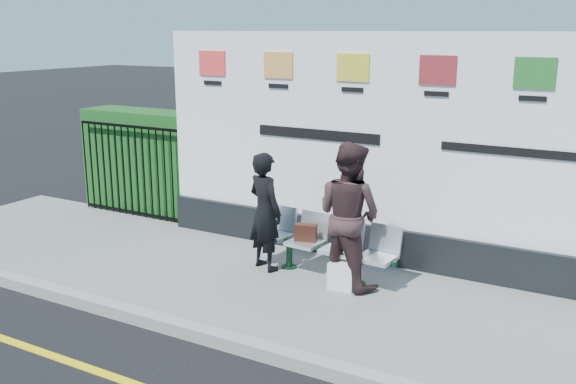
% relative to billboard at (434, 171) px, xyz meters
% --- Properties ---
extents(pavement, '(14.00, 3.00, 0.12)m').
position_rel_billboard_xyz_m(pavement, '(-0.50, -1.35, -1.36)').
color(pavement, slate).
rests_on(pavement, ground).
extents(kerb, '(14.00, 0.18, 0.14)m').
position_rel_billboard_xyz_m(kerb, '(-0.50, -2.85, -1.35)').
color(kerb, gray).
rests_on(kerb, ground).
extents(billboard, '(8.00, 0.30, 3.00)m').
position_rel_billboard_xyz_m(billboard, '(0.00, 0.00, 0.00)').
color(billboard, black).
rests_on(billboard, pavement).
extents(hedge, '(2.35, 0.70, 1.70)m').
position_rel_billboard_xyz_m(hedge, '(-5.08, 0.45, -0.45)').
color(hedge, '#18501A').
rests_on(hedge, pavement).
extents(railing, '(2.05, 0.06, 1.54)m').
position_rel_billboard_xyz_m(railing, '(-5.08, -0.00, -0.53)').
color(railing, black).
rests_on(railing, pavement).
extents(bench, '(1.96, 0.67, 0.41)m').
position_rel_billboard_xyz_m(bench, '(-1.10, -0.88, -1.09)').
color(bench, silver).
rests_on(bench, pavement).
extents(woman_left, '(0.66, 0.55, 1.54)m').
position_rel_billboard_xyz_m(woman_left, '(-1.86, -1.01, -0.53)').
color(woman_left, black).
rests_on(woman_left, pavement).
extents(woman_right, '(1.00, 0.86, 1.76)m').
position_rel_billboard_xyz_m(woman_right, '(-0.71, -0.98, -0.42)').
color(woman_right, '#382424').
rests_on(woman_right, pavement).
extents(handbag_brown, '(0.30, 0.18, 0.22)m').
position_rel_billboard_xyz_m(handbag_brown, '(-1.35, -0.86, -0.78)').
color(handbag_brown, black).
rests_on(handbag_brown, bench).
extents(carrier_bag_white, '(0.32, 0.19, 0.32)m').
position_rel_billboard_xyz_m(carrier_bag_white, '(-0.70, -1.15, -1.14)').
color(carrier_bag_white, white).
rests_on(carrier_bag_white, pavement).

